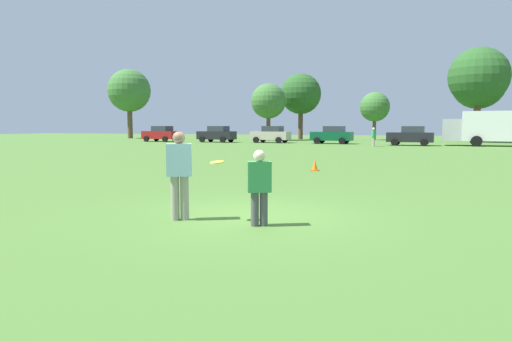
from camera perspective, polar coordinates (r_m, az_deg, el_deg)
The scene contains 18 objects.
ground_plane at distance 9.67m, azimuth -0.68°, elevation -5.63°, with size 162.13×162.13×0.00m, color #47702D.
player_thrower at distance 9.21m, azimuth -9.54°, elevation 0.02°, with size 0.57×0.47×1.77m.
player_defender at distance 8.56m, azimuth 0.41°, elevation -1.68°, with size 0.50×0.41×1.44m.
frisbee at distance 8.97m, azimuth -4.92°, elevation 1.02°, with size 0.27×0.27×0.07m.
traffic_cone at distance 19.25m, azimuth 7.34°, elevation 0.65°, with size 0.32×0.32×0.48m.
parked_car_near_left at distance 54.82m, azimuth -11.78°, elevation 4.52°, with size 4.32×2.46×1.82m.
parked_car_mid_left at distance 51.82m, azimuth -4.89°, elevation 4.56°, with size 4.32×2.46×1.82m.
parked_car_center at distance 50.07m, azimuth 1.89°, elevation 4.54°, with size 4.32×2.46×1.82m.
parked_car_mid_right at distance 48.12m, azimuth 9.49°, elevation 4.42°, with size 4.32×2.46×1.82m.
parked_car_near_right at distance 45.60m, azimuth 18.75°, elevation 4.13°, with size 4.32×2.46×1.82m.
box_truck at distance 47.02m, azimuth 27.72°, elevation 4.83°, with size 8.66×3.42×3.18m.
bystander_far_jogger at distance 42.19m, azimuth 14.45°, elevation 4.20°, with size 0.47×0.54×1.70m.
tree_west_oak at distance 69.94m, azimuth -15.54°, elevation 9.55°, with size 6.17×6.17×10.03m.
tree_west_maple at distance 58.07m, azimuth 1.57°, elevation 8.63°, with size 4.39×4.39×7.14m.
tree_center_elm at distance 62.46m, azimuth 5.61°, elevation 9.46°, with size 5.44×5.44×8.84m.
tree_east_birch at distance 61.39m, azimuth 14.60°, elevation 7.66°, with size 3.80×3.80×6.17m.
tree_east_oak at distance 56.74m, azimuth 26.02°, elevation 10.43°, with size 6.42×6.42×10.44m.
tree_far_east_pine at distance 59.33m, azimuth 26.03°, elevation 9.80°, with size 6.06×6.06×9.85m.
Camera 1 is at (3.16, -8.94, 1.89)m, focal length 32.07 mm.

